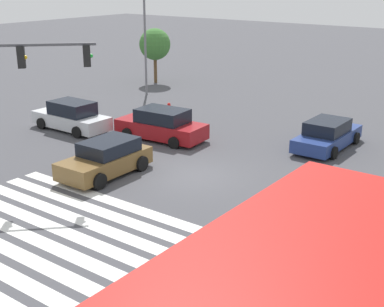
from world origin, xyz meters
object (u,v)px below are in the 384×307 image
(car_0, at_px, (106,159))
(fire_hydrant, at_px, (169,110))
(street_light_pole_a, at_px, (145,24))
(car_3, at_px, (161,125))
(tree_corner_b, at_px, (155,44))
(car_1, at_px, (72,117))
(car_2, at_px, (327,135))

(car_0, xyz_separation_m, fire_hydrant, (-4.19, 9.55, -0.31))
(car_0, distance_m, street_light_pole_a, 17.13)
(fire_hydrant, bearing_deg, car_0, -66.28)
(car_3, bearing_deg, tree_corner_b, -52.70)
(tree_corner_b, xyz_separation_m, fire_hydrant, (7.68, -7.74, -2.65))
(car_1, bearing_deg, tree_corner_b, -68.79)
(car_2, relative_size, street_light_pole_a, 0.56)
(street_light_pole_a, height_order, fire_hydrant, street_light_pole_a)
(car_0, relative_size, street_light_pole_a, 0.51)
(car_2, height_order, street_light_pole_a, street_light_pole_a)
(car_2, distance_m, tree_corner_b, 19.91)
(tree_corner_b, bearing_deg, car_1, -68.84)
(car_1, xyz_separation_m, car_3, (5.22, 1.66, 0.01))
(tree_corner_b, relative_size, fire_hydrant, 5.06)
(tree_corner_b, bearing_deg, car_3, -48.44)
(car_0, distance_m, car_3, 5.74)
(car_3, distance_m, fire_hydrant, 4.85)
(car_1, xyz_separation_m, tree_corner_b, (-5.19, 13.39, 2.32))
(car_0, height_order, fire_hydrant, car_0)
(car_0, height_order, tree_corner_b, tree_corner_b)
(car_1, xyz_separation_m, street_light_pole_a, (-2.88, 9.65, 4.29))
(car_2, bearing_deg, car_3, 116.18)
(car_3, xyz_separation_m, tree_corner_b, (-10.41, 11.74, 2.31))
(car_3, relative_size, street_light_pole_a, 0.59)
(car_3, distance_m, tree_corner_b, 15.85)
(tree_corner_b, bearing_deg, street_light_pole_a, -58.35)
(car_1, distance_m, street_light_pole_a, 10.94)
(car_0, height_order, street_light_pole_a, street_light_pole_a)
(car_1, height_order, tree_corner_b, tree_corner_b)
(fire_hydrant, bearing_deg, car_3, -55.67)
(street_light_pole_a, xyz_separation_m, fire_hydrant, (5.37, -4.00, -4.62))
(street_light_pole_a, bearing_deg, car_3, -44.62)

